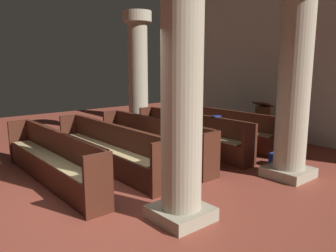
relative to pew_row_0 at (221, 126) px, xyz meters
name	(u,v)px	position (x,y,z in m)	size (l,w,h in m)	color
ground_plane	(100,198)	(1.18, -4.22, -0.48)	(19.20, 19.20, 0.00)	brown
back_wall	(306,57)	(1.18, 1.86, 1.77)	(10.00, 0.16, 4.50)	beige
pew_row_0	(221,126)	(0.00, 0.00, 0.00)	(3.53, 0.47, 0.90)	#4C2316
pew_row_1	(190,132)	(0.00, -1.13, 0.00)	(3.53, 0.46, 0.90)	#4C2316
pew_row_2	(153,138)	(0.00, -2.25, 0.00)	(3.53, 0.46, 0.90)	#4C2316
pew_row_3	(108,146)	(0.00, -3.38, 0.00)	(3.53, 0.47, 0.90)	#4C2316
pew_row_4	(52,156)	(0.00, -4.50, 0.00)	(3.53, 0.46, 0.90)	#4C2316
pillar_aisle_side	(295,77)	(2.54, -1.01, 1.37)	(0.83, 0.83, 3.55)	#9F967E
pillar_far_side	(138,72)	(-2.49, -0.88, 1.37)	(0.83, 0.83, 3.55)	#9F967E
pillar_aisle_rear	(182,83)	(2.54, -3.73, 1.37)	(0.79, 0.79, 3.55)	#9F967E
lectern	(262,125)	(0.47, 1.12, -0.02)	(0.48, 0.45, 1.08)	brown
hymn_book	(216,116)	(0.64, -0.94, 0.43)	(0.14, 0.22, 0.03)	navy
kneeler_box_blue	(281,160)	(2.10, -0.54, -0.34)	(0.40, 0.32, 0.27)	navy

